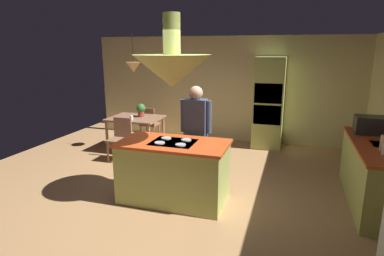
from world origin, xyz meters
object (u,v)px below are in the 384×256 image
Objects in this scene: oven_tower at (269,103)px; microwave_on_counter at (370,125)px; chair_facing_island at (121,136)px; chair_by_back_wall at (149,122)px; person_at_island at (196,129)px; cup_on_table at (132,117)px; kitchen_island at (174,171)px; dining_table at (136,122)px; potted_plant_on_table at (141,109)px.

microwave_on_counter is at bearing -46.41° from oven_tower.
chair_facing_island and chair_by_back_wall have the same top height.
microwave_on_counter is at bearing 14.64° from person_at_island.
cup_on_table is (-2.77, -1.37, -0.23)m from oven_tower.
kitchen_island is 3.23m from microwave_on_counter.
microwave_on_counter is (4.54, -0.68, 0.40)m from dining_table.
chair_facing_island is 9.67× the size of cup_on_table.
kitchen_island is 2.22m from chair_facing_island.
oven_tower reaches higher than dining_table.
chair_facing_island is at bearing 90.00° from chair_by_back_wall.
chair_facing_island is at bearing -147.02° from oven_tower.
dining_table is (-1.70, 2.10, 0.20)m from kitchen_island.
potted_plant_on_table reaches higher than chair_facing_island.
microwave_on_counter is at bearing -5.79° from cup_on_table.
kitchen_island is at bearing -108.74° from oven_tower.
cup_on_table is at bearing 174.21° from microwave_on_counter.
kitchen_island is at bearing -39.98° from chair_facing_island.
chair_facing_island is 2.90× the size of potted_plant_on_table.
kitchen_island is at bearing -53.86° from potted_plant_on_table.
chair_by_back_wall is 2.90× the size of potted_plant_on_table.
oven_tower reaches higher than kitchen_island.
dining_table is 0.30m from potted_plant_on_table.
potted_plant_on_table is (0.10, 0.77, 0.42)m from chair_facing_island.
dining_table is at bearing 90.00° from chair_by_back_wall.
person_at_island is 2.80m from microwave_on_counter.
kitchen_island is 17.95× the size of cup_on_table.
chair_by_back_wall is at bearing 131.57° from person_at_island.
oven_tower is (1.10, 3.24, 0.57)m from kitchen_island.
person_at_island is 2.02m from chair_facing_island.
kitchen_island is 0.78× the size of oven_tower.
chair_facing_island is at bearing -90.00° from dining_table.
person_at_island is (0.13, 0.71, 0.49)m from kitchen_island.
dining_table is 0.27m from cup_on_table.
chair_facing_island is 4.57m from microwave_on_counter.
chair_by_back_wall is 0.73m from potted_plant_on_table.
chair_facing_island is at bearing 140.02° from kitchen_island.
oven_tower is 23.07× the size of cup_on_table.
chair_facing_island is 1.00× the size of chair_by_back_wall.
microwave_on_counter is at bearing 163.34° from chair_by_back_wall.
person_at_island is at bearing 131.57° from chair_by_back_wall.
cup_on_table is at bearing 147.19° from person_at_island.
cup_on_table is at bearing 131.79° from kitchen_island.
kitchen_island is 1.43× the size of dining_table.
kitchen_island reaches higher than cup_on_table.
microwave_on_counter reaches higher than cup_on_table.
person_at_island is (-0.97, -2.53, -0.08)m from oven_tower.
microwave_on_counter is at bearing -9.93° from potted_plant_on_table.
chair_by_back_wall is 4.77m from microwave_on_counter.
person_at_island is at bearing -110.89° from oven_tower.
potted_plant_on_table is at bearing 139.42° from person_at_island.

